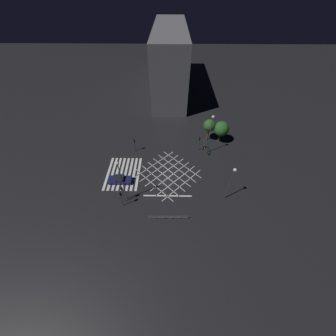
# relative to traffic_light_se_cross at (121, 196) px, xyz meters

# --- Properties ---
(ground_plane) EXTENTS (200.00, 200.00, 0.00)m
(ground_plane) POSITION_rel_traffic_light_se_cross_xyz_m (-7.76, 7.87, -2.88)
(ground_plane) COLOR black
(road_markings) EXTENTS (13.74, 19.64, 0.01)m
(road_markings) POSITION_rel_traffic_light_se_cross_xyz_m (-7.49, 1.97, -2.88)
(road_markings) COLOR silver
(road_markings) RESTS_ON ground_plane
(office_building) EXTENTS (39.59, 10.06, 18.07)m
(office_building) POSITION_rel_traffic_light_se_cross_xyz_m (-49.56, 7.87, 6.15)
(office_building) COLOR slate
(office_building) RESTS_ON ground_plane
(traffic_light_se_cross) EXTENTS (0.36, 0.39, 4.04)m
(traffic_light_se_cross) POSITION_rel_traffic_light_se_cross_xyz_m (0.00, 0.00, 0.00)
(traffic_light_se_cross) COLOR #424244
(traffic_light_se_cross) RESTS_ON ground_plane
(traffic_light_sw_cross) EXTENTS (0.36, 0.39, 3.44)m
(traffic_light_sw_cross) POSITION_rel_traffic_light_se_cross_xyz_m (-14.85, 0.14, -0.42)
(traffic_light_sw_cross) COLOR #424244
(traffic_light_sw_cross) RESTS_ON ground_plane
(traffic_light_nw_cross) EXTENTS (0.36, 0.39, 3.78)m
(traffic_light_nw_cross) POSITION_rel_traffic_light_se_cross_xyz_m (-15.44, 14.84, -0.18)
(traffic_light_nw_cross) COLOR #424244
(traffic_light_nw_cross) RESTS_ON ground_plane
(traffic_light_se_main) EXTENTS (0.39, 0.36, 4.16)m
(traffic_light_se_main) POSITION_rel_traffic_light_se_cross_xyz_m (-0.95, 0.06, 0.08)
(traffic_light_se_main) COLOR #424244
(traffic_light_se_main) RESTS_ON ground_plane
(traffic_light_nw_main) EXTENTS (2.65, 0.36, 3.22)m
(traffic_light_nw_main) POSITION_rel_traffic_light_se_cross_xyz_m (-14.01, 15.78, -0.51)
(traffic_light_nw_main) COLOR #424244
(traffic_light_nw_main) RESTS_ON ground_plane
(street_lamp_east) EXTENTS (0.57, 0.57, 8.03)m
(street_lamp_east) POSITION_rel_traffic_light_se_cross_xyz_m (-1.84, 18.47, 3.12)
(street_lamp_east) COLOR #424244
(street_lamp_east) RESTS_ON ground_plane
(street_lamp_west) EXTENTS (0.54, 0.54, 9.64)m
(street_lamp_west) POSITION_rel_traffic_light_se_cross_xyz_m (-1.42, 0.36, 3.94)
(street_lamp_west) COLOR #424244
(street_lamp_west) RESTS_ON ground_plane
(street_lamp_far) EXTENTS (0.59, 0.59, 9.74)m
(street_lamp_far) POSITION_rel_traffic_light_se_cross_xyz_m (-14.44, 16.66, 4.33)
(street_lamp_far) COLOR #424244
(street_lamp_far) RESTS_ON ground_plane
(street_tree_near) EXTENTS (3.48, 3.48, 5.47)m
(street_tree_near) POSITION_rel_traffic_light_se_cross_xyz_m (-18.70, 20.23, 0.83)
(street_tree_near) COLOR brown
(street_tree_near) RESTS_ON ground_plane
(street_tree_far) EXTENTS (2.82, 2.82, 5.60)m
(street_tree_far) POSITION_rel_traffic_light_se_cross_xyz_m (-19.37, 17.45, 1.28)
(street_tree_far) COLOR brown
(street_tree_far) RESTS_ON ground_plane
(waiting_car) EXTENTS (1.85, 4.63, 1.32)m
(waiting_car) POSITION_rel_traffic_light_se_cross_xyz_m (-5.47, -1.68, -2.26)
(waiting_car) COLOR #191951
(waiting_car) RESTS_ON ground_plane
(pedestrian_railing) EXTENTS (0.15, 6.65, 1.05)m
(pedestrian_railing) POSITION_rel_traffic_light_se_cross_xyz_m (2.62, 8.03, -2.22)
(pedestrian_railing) COLOR gray
(pedestrian_railing) RESTS_ON ground_plane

